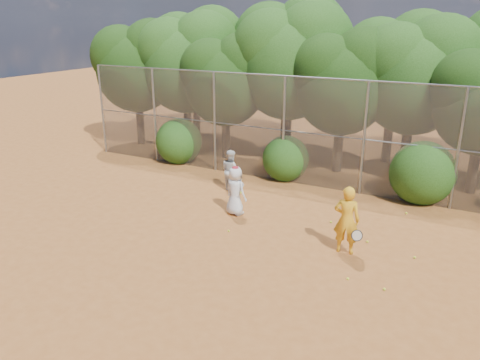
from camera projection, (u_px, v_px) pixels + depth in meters
The scene contains 24 objects.
ground at pixel (230, 251), 12.67m from camera, with size 80.00×80.00×0.00m, color brown.
fence_back at pixel (306, 131), 17.07m from camera, with size 20.05×0.09×4.03m.
tree_0 at pixel (138, 63), 22.27m from camera, with size 4.38×3.81×6.00m.
tree_1 at pixel (187, 60), 21.51m from camera, with size 4.64×4.03×6.35m.
tree_2 at pixel (227, 77), 20.01m from camera, with size 3.99×3.47×5.47m.
tree_3 at pixel (291, 58), 19.48m from camera, with size 4.89×4.26×6.70m.
tree_4 at pixel (344, 78), 18.09m from camera, with size 4.19×3.64×5.73m.
tree_5 at pixel (416, 72), 17.56m from camera, with size 4.51×3.92×6.17m.
tree_9 at pixel (196, 52), 23.82m from camera, with size 4.83×4.20×6.62m.
tree_10 at pixel (289, 49), 21.69m from camera, with size 5.15×4.48×7.06m.
tree_11 at pixel (397, 64), 19.30m from camera, with size 4.64×4.03×6.35m.
bush_0 at pixel (179, 139), 20.26m from camera, with size 2.00×2.00×2.00m, color #1C4210.
bush_1 at pixel (286, 157), 18.09m from camera, with size 1.80×1.80×1.80m, color #1C4210.
bush_2 at pixel (423, 170), 15.82m from camera, with size 2.20×2.20×2.20m, color #1C4210.
player_yellow at pixel (347, 220), 12.30m from camera, with size 0.88×0.58×1.87m.
player_teen at pixel (235, 191), 14.79m from camera, with size 0.87×0.68×1.61m.
player_white at pixel (231, 170), 16.91m from camera, with size 0.93×0.87×1.52m.
ball_0 at pixel (367, 242), 13.11m from camera, with size 0.07×0.07×0.07m, color #C5D526.
ball_1 at pixel (331, 222), 14.38m from camera, with size 0.07×0.07×0.07m, color #C5D526.
ball_2 at pixel (348, 279), 11.23m from camera, with size 0.07×0.07×0.07m, color #C5D526.
ball_3 at pixel (415, 257), 12.23m from camera, with size 0.07×0.07×0.07m, color #C5D526.
ball_4 at pixel (229, 231), 13.77m from camera, with size 0.07×0.07×0.07m, color #C5D526.
ball_5 at pixel (406, 213), 15.02m from camera, with size 0.07×0.07×0.07m, color #C5D526.
ball_6 at pixel (384, 289), 10.80m from camera, with size 0.07×0.07×0.07m, color #C5D526.
Camera 1 is at (5.54, -9.91, 5.95)m, focal length 35.00 mm.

